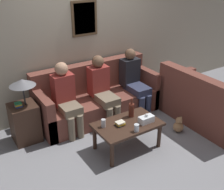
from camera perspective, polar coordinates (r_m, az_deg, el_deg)
ground_plane at (r=4.90m, az=0.12°, el=-6.35°), size 16.00×16.00×0.00m
wall_back at (r=5.13m, az=-5.64°, el=10.94°), size 9.00×0.08×2.60m
couch_main at (r=5.12m, az=-2.95°, el=-0.74°), size 2.25×0.83×0.94m
couch_side at (r=5.12m, az=18.30°, el=-2.09°), size 0.83×1.64×0.94m
coffee_table at (r=4.20m, az=3.15°, el=-6.49°), size 0.97×0.60×0.43m
side_table_with_lamp at (r=4.57m, az=-17.35°, el=-4.41°), size 0.45×0.40×1.03m
wine_bottle at (r=4.29m, az=3.96°, el=-2.99°), size 0.08×0.08×0.31m
drinking_glass at (r=3.97m, az=5.00°, el=-6.67°), size 0.07×0.07×0.11m
book_stack at (r=4.10m, az=1.68°, el=-5.82°), size 0.15×0.13×0.06m
soda_can at (r=4.05m, az=-1.76°, el=-5.73°), size 0.07×0.07×0.12m
tissue_box at (r=4.19m, az=6.99°, el=-4.89°), size 0.23×0.12×0.15m
person_left at (r=4.56m, az=-9.33°, el=-0.23°), size 0.34×0.57×1.18m
person_middle at (r=4.83m, az=-2.00°, el=1.45°), size 0.34×0.66×1.16m
person_right at (r=5.21m, az=4.43°, el=3.25°), size 0.34×0.66×1.16m
teddy_bear at (r=4.83m, az=13.35°, el=-6.02°), size 0.17×0.17×0.27m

